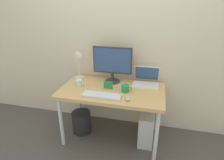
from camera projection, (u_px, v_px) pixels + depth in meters
name	position (u px, v px, depth m)	size (l,w,h in m)	color
ground_plane	(112.00, 136.00, 2.57)	(6.00, 6.00, 0.00)	#4C4742
back_wall	(120.00, 34.00, 2.44)	(4.40, 0.04, 2.60)	beige
desk	(112.00, 94.00, 2.32)	(1.26, 0.71, 0.71)	tan
monitor	(112.00, 63.00, 2.40)	(0.51, 0.20, 0.47)	#333338
laptop	(146.00, 80.00, 2.40)	(0.32, 0.28, 0.22)	silver
desk_lamp	(77.00, 58.00, 2.49)	(0.11, 0.16, 0.42)	silver
keyboard	(102.00, 95.00, 2.11)	(0.44, 0.14, 0.02)	silver
mouse	(128.00, 99.00, 2.03)	(0.06, 0.09, 0.03)	#B2B2B7
coffee_mug	(125.00, 88.00, 2.21)	(0.12, 0.09, 0.09)	#268C4C
glass_cup	(79.00, 83.00, 2.36)	(0.11, 0.07, 0.08)	silver
photo_frame	(108.00, 85.00, 2.28)	(0.11, 0.02, 0.09)	#268C4C
computer_tower	(146.00, 127.00, 2.40)	(0.18, 0.36, 0.42)	silver
wastebasket	(82.00, 122.00, 2.61)	(0.26, 0.26, 0.30)	#232328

